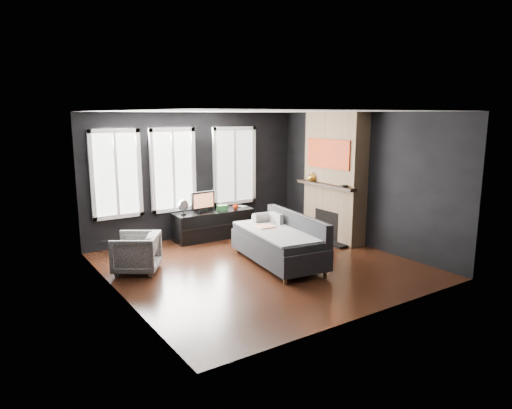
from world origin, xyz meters
TOP-DOWN VIEW (x-y plane):
  - floor at (0.00, 0.00)m, footprint 5.00×5.00m
  - ceiling at (0.00, 0.00)m, footprint 5.00×5.00m
  - wall_back at (0.00, 2.50)m, footprint 5.00×0.02m
  - wall_left at (-2.50, 0.00)m, footprint 0.02×5.00m
  - wall_right at (2.50, 0.00)m, footprint 0.02×5.00m
  - windows at (-0.45, 2.46)m, footprint 4.00×0.16m
  - fireplace at (2.30, 0.60)m, footprint 0.70×1.62m
  - sofa at (0.33, -0.07)m, footprint 1.30×2.19m
  - stripe_pillow at (0.61, 0.38)m, footprint 0.09×0.35m
  - armchair at (-1.95, 0.90)m, footprint 0.96×0.97m
  - media_console at (0.20, 2.10)m, footprint 1.77×0.58m
  - monitor at (-0.04, 2.12)m, footprint 0.57×0.17m
  - desk_fan at (-0.51, 2.09)m, footprint 0.27×0.27m
  - mug at (0.69, 2.00)m, footprint 0.12×0.10m
  - book at (0.88, 2.12)m, footprint 0.15×0.06m
  - storage_box at (0.37, 2.03)m, footprint 0.22×0.16m
  - mantel_vase at (2.05, 1.05)m, footprint 0.24×0.24m
  - mantel_clock at (2.05, 0.05)m, footprint 0.16×0.16m

SIDE VIEW (x-z plane):
  - floor at x=0.00m, z-range 0.00..0.00m
  - media_console at x=0.20m, z-range 0.00..0.60m
  - armchair at x=-1.95m, z-range 0.00..0.74m
  - sofa at x=0.33m, z-range 0.00..0.89m
  - stripe_pillow at x=0.61m, z-range 0.47..0.82m
  - storage_box at x=0.37m, z-range 0.60..0.72m
  - mug at x=0.69m, z-range 0.60..0.72m
  - book at x=0.88m, z-range 0.60..0.81m
  - desk_fan at x=-0.51m, z-range 0.60..0.93m
  - monitor at x=-0.04m, z-range 0.60..1.11m
  - mantel_clock at x=2.05m, z-range 1.23..1.27m
  - mantel_vase at x=2.05m, z-range 1.23..1.42m
  - wall_back at x=0.00m, z-range 0.00..2.70m
  - wall_left at x=-2.50m, z-range 0.00..2.70m
  - wall_right at x=2.50m, z-range 0.00..2.70m
  - fireplace at x=2.30m, z-range 0.00..2.70m
  - windows at x=-0.45m, z-range 1.50..3.26m
  - ceiling at x=0.00m, z-range 2.70..2.70m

